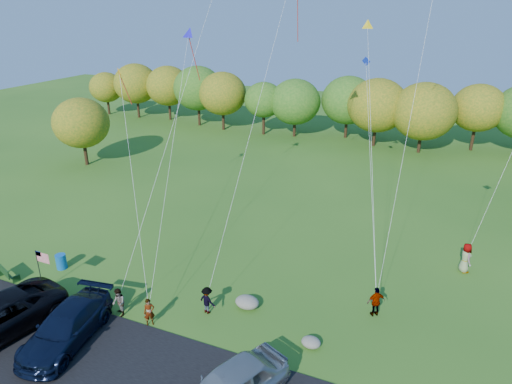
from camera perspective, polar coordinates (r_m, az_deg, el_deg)
ground at (r=25.60m, az=-10.76°, el=-15.27°), size 140.00×140.00×0.00m
asphalt_lane at (r=23.22m, az=-16.56°, el=-20.45°), size 44.00×6.00×0.06m
treeline at (r=55.50m, az=8.03°, el=11.18°), size 74.70×27.79×8.66m
minivan_navy at (r=25.01m, az=-22.63°, el=-15.29°), size 3.20×6.06×1.67m
flyer_a at (r=24.95m, az=-13.20°, el=-14.41°), size 0.66×0.66×1.55m
flyer_b at (r=25.98m, az=-16.78°, el=-13.09°), size 1.00×0.97×1.62m
flyer_c at (r=25.27m, az=-6.12°, el=-13.31°), size 1.11×0.78×1.57m
flyer_d at (r=25.71m, az=14.79°, el=-13.11°), size 1.07×0.93×1.73m
flyer_e at (r=31.31m, az=24.73°, el=-7.48°), size 0.98×1.12×1.93m
park_bench at (r=31.75m, az=-28.88°, el=-8.79°), size 1.72×0.87×0.99m
trash_barrel at (r=31.54m, az=-23.17°, el=-8.00°), size 0.64×0.64×0.96m
flag_assembly at (r=28.84m, az=-25.28°, el=-7.85°), size 0.98×0.63×2.64m
boulder_near at (r=25.76m, az=-1.12°, el=-13.60°), size 1.35×1.06×0.67m
boulder_far at (r=23.53m, az=6.89°, el=-18.14°), size 0.96×0.80×0.50m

